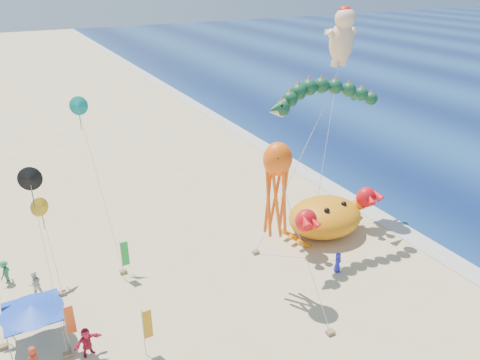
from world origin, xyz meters
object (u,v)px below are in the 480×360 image
object	(u,v)px
cherub_kite	(342,35)
canopy_blue	(32,309)
dragon_kite	(324,99)
octopus_kite	(277,182)
crab_inflatable	(326,216)

from	to	relation	value
cherub_kite	canopy_blue	size ratio (longest dim) A/B	5.03
canopy_blue	dragon_kite	bearing A→B (deg)	4.22
dragon_kite	octopus_kite	world-z (taller)	dragon_kite
octopus_kite	canopy_blue	world-z (taller)	octopus_kite
crab_inflatable	cherub_kite	xyz separation A→B (m)	(3.66, 4.29, 13.66)
canopy_blue	octopus_kite	bearing A→B (deg)	-8.01
cherub_kite	dragon_kite	bearing A→B (deg)	-137.23
cherub_kite	crab_inflatable	bearing A→B (deg)	-130.46
crab_inflatable	octopus_kite	world-z (taller)	octopus_kite
crab_inflatable	dragon_kite	bearing A→B (deg)	-161.43
cherub_kite	octopus_kite	bearing A→B (deg)	-143.04
crab_inflatable	canopy_blue	bearing A→B (deg)	-174.77
cherub_kite	canopy_blue	xyz separation A→B (m)	(-26.36, -6.37, -12.88)
cherub_kite	octopus_kite	world-z (taller)	cherub_kite
cherub_kite	canopy_blue	distance (m)	30.02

